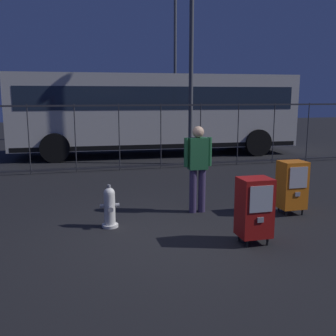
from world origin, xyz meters
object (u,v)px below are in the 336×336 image
newspaper_box_primary (292,185)px  street_light_near_left (191,48)px  street_light_far_left (175,50)px  pedestrian (198,164)px  bus_near (156,110)px  fire_hydrant (110,207)px  newspaper_box_secondary (254,207)px

newspaper_box_primary → street_light_near_left: size_ratio=0.16×
street_light_near_left → street_light_far_left: size_ratio=0.82×
pedestrian → street_light_far_left: 12.64m
newspaper_box_primary → street_light_far_left: bearing=84.8°
bus_near → street_light_far_left: (1.91, 4.13, 2.71)m
fire_hydrant → newspaper_box_primary: 3.44m
pedestrian → street_light_near_left: 6.09m
fire_hydrant → street_light_near_left: street_light_near_left is taller
fire_hydrant → pedestrian: 1.89m
newspaper_box_secondary → street_light_near_left: bearing=80.2°
fire_hydrant → street_light_far_left: (4.55, 12.28, 4.06)m
fire_hydrant → newspaper_box_secondary: size_ratio=0.73×
fire_hydrant → bus_near: (2.64, 8.16, 1.36)m
newspaper_box_secondary → fire_hydrant: bearing=147.6°
bus_near → street_light_near_left: size_ratio=1.67×
fire_hydrant → newspaper_box_primary: bearing=-1.6°
bus_near → street_light_near_left: (0.61, -2.49, 2.01)m
newspaper_box_primary → street_light_far_left: street_light_far_left is taller
fire_hydrant → pedestrian: bearing=14.8°
newspaper_box_secondary → street_light_far_left: size_ratio=0.13×
newspaper_box_primary → street_light_far_left: (1.12, 12.38, 3.84)m
pedestrian → bus_near: (0.91, 7.70, 0.76)m
fire_hydrant → pedestrian: size_ratio=0.45×
pedestrian → street_light_far_left: bearing=76.6°
pedestrian → street_light_near_left: size_ratio=0.26×
bus_near → street_light_far_left: street_light_far_left is taller
newspaper_box_secondary → bus_near: bus_near is taller
pedestrian → street_light_far_left: (2.82, 11.82, 3.47)m
pedestrian → bus_near: 7.79m
fire_hydrant → bus_near: 8.68m
street_light_near_left → street_light_far_left: street_light_far_left is taller
newspaper_box_primary → bus_near: (-0.79, 8.25, 1.14)m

